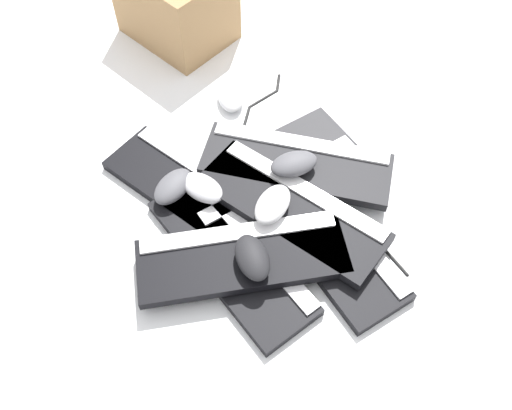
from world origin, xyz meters
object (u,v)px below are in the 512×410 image
object	(u,v)px
keyboard_5	(242,257)
mouse_5	(296,164)
keyboard_2	(325,236)
mouse_3	(173,186)
keyboard_0	(192,191)
keyboard_1	(232,255)
keyboard_3	(266,167)
mouse_0	(273,204)
keyboard_4	(297,164)
mouse_2	(252,258)
mouse_1	(202,188)
mouse_4	(231,96)
keyboard_6	(291,209)
cardboard_box	(176,1)

from	to	relation	value
keyboard_5	mouse_5	bearing A→B (deg)	-114.21
keyboard_2	mouse_3	distance (m)	0.36
keyboard_0	mouse_3	size ratio (longest dim) A/B	4.08
keyboard_1	keyboard_3	world-z (taller)	same
keyboard_1	mouse_3	bearing A→B (deg)	-44.66
keyboard_1	mouse_0	world-z (taller)	mouse_0
keyboard_2	keyboard_4	bearing A→B (deg)	-67.48
keyboard_4	mouse_0	bearing A→B (deg)	71.49
keyboard_5	mouse_0	size ratio (longest dim) A/B	4.21
keyboard_2	mouse_2	bearing A→B (deg)	33.72
mouse_1	mouse_2	distance (m)	0.23
keyboard_1	mouse_5	world-z (taller)	mouse_5
mouse_0	keyboard_5	bearing A→B (deg)	177.16
keyboard_2	mouse_0	size ratio (longest dim) A/B	4.03
keyboard_2	mouse_4	distance (m)	0.47
mouse_2	mouse_0	bearing A→B (deg)	-38.00
mouse_0	mouse_1	xyz separation A→B (m)	(0.16, -0.05, -0.03)
mouse_5	keyboard_0	bearing A→B (deg)	-12.40
keyboard_0	keyboard_2	bearing A→B (deg)	162.48
keyboard_3	mouse_2	size ratio (longest dim) A/B	4.00
keyboard_6	mouse_4	distance (m)	0.40
mouse_1	mouse_2	world-z (taller)	mouse_2
keyboard_2	mouse_3	bearing A→B (deg)	-13.20
mouse_0	cardboard_box	xyz separation A→B (m)	(0.31, -0.63, 0.03)
keyboard_1	cardboard_box	bearing A→B (deg)	-72.63
mouse_1	mouse_5	bearing A→B (deg)	-131.44
keyboard_6	mouse_5	world-z (taller)	mouse_5
keyboard_3	keyboard_6	world-z (taller)	keyboard_6
keyboard_6	mouse_1	distance (m)	0.21
keyboard_6	mouse_5	bearing A→B (deg)	-92.74
mouse_2	keyboard_6	bearing A→B (deg)	-50.59
mouse_4	mouse_5	world-z (taller)	mouse_5
keyboard_0	keyboard_5	distance (m)	0.23
keyboard_2	mouse_5	world-z (taller)	mouse_5
mouse_1	cardboard_box	world-z (taller)	cardboard_box
mouse_1	cardboard_box	size ratio (longest dim) A/B	0.39
keyboard_2	keyboard_4	xyz separation A→B (m)	(0.07, -0.17, 0.03)
keyboard_3	mouse_0	world-z (taller)	mouse_0
keyboard_6	mouse_4	xyz separation A→B (m)	(0.17, -0.36, -0.02)
keyboard_3	keyboard_6	distance (m)	0.15
keyboard_4	keyboard_5	world-z (taller)	same
keyboard_5	mouse_0	world-z (taller)	mouse_0
keyboard_0	keyboard_6	xyz separation A→B (m)	(-0.23, 0.05, 0.03)
keyboard_5	mouse_1	distance (m)	0.20
mouse_2	mouse_3	distance (m)	0.27
keyboard_2	mouse_5	xyz separation A→B (m)	(0.07, -0.14, 0.07)
keyboard_5	cardboard_box	distance (m)	0.79
keyboard_3	mouse_2	world-z (taller)	mouse_2
keyboard_6	mouse_2	distance (m)	0.17
keyboard_1	keyboard_5	bearing A→B (deg)	142.20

